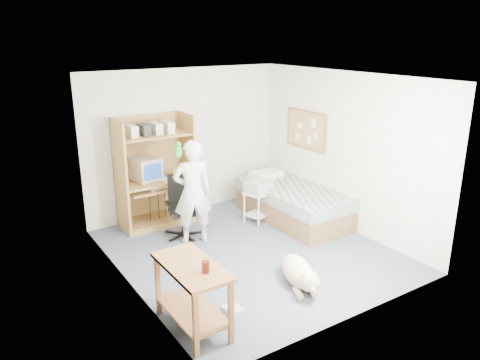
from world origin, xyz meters
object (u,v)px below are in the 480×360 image
(side_desk, at_px, (192,287))
(printer_cart, at_px, (259,201))
(dog, at_px, (299,273))
(office_chair, at_px, (183,215))
(bed, at_px, (293,203))
(person, at_px, (193,192))
(computer_hutch, at_px, (155,176))

(side_desk, relative_size, printer_cart, 1.89)
(dog, bearing_deg, office_chair, 124.39)
(bed, xyz_separation_m, dog, (-1.32, -1.75, -0.11))
(bed, bearing_deg, side_desk, -147.50)
(side_desk, distance_m, dog, 1.56)
(bed, bearing_deg, dog, -127.04)
(side_desk, height_order, person, person)
(side_desk, bearing_deg, printer_cart, 41.75)
(printer_cart, bearing_deg, person, 167.89)
(side_desk, bearing_deg, person, 62.19)
(computer_hutch, relative_size, printer_cart, 3.39)
(dog, distance_m, printer_cart, 2.16)
(person, bearing_deg, office_chair, -67.36)
(bed, relative_size, side_desk, 2.02)
(office_chair, height_order, person, person)
(person, xyz_separation_m, dog, (0.50, -1.88, -0.62))
(bed, height_order, side_desk, side_desk)
(computer_hutch, bearing_deg, side_desk, -106.14)
(bed, height_order, printer_cart, bed)
(dog, bearing_deg, printer_cart, 89.18)
(side_desk, distance_m, person, 2.22)
(office_chair, xyz_separation_m, printer_cart, (1.32, -0.18, 0.01))
(office_chair, xyz_separation_m, dog, (0.54, -2.18, -0.16))
(side_desk, height_order, office_chair, office_chair)
(dog, relative_size, printer_cart, 1.95)
(office_chair, xyz_separation_m, person, (0.04, -0.30, 0.45))
(person, bearing_deg, computer_hutch, -64.06)
(dog, bearing_deg, person, 125.46)
(computer_hutch, bearing_deg, bed, -29.29)
(computer_hutch, relative_size, person, 1.14)
(bed, bearing_deg, computer_hutch, 150.71)
(bed, bearing_deg, person, 175.90)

